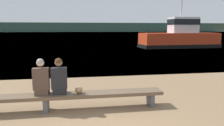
{
  "coord_description": "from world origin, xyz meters",
  "views": [
    {
      "loc": [
        -0.24,
        -3.7,
        2.25
      ],
      "look_at": [
        1.22,
        5.25,
        0.82
      ],
      "focal_mm": 35.0,
      "sensor_mm": 36.0,
      "label": 1
    }
  ],
  "objects_px": {
    "bench_main": "(46,98)",
    "person_left": "(41,79)",
    "shopping_bag": "(79,90)",
    "tugboat_red": "(180,38)",
    "person_right": "(59,78)"
  },
  "relations": [
    {
      "from": "person_left",
      "to": "bench_main",
      "type": "bearing_deg",
      "value": 1.47
    },
    {
      "from": "person_left",
      "to": "shopping_bag",
      "type": "height_order",
      "value": "person_left"
    },
    {
      "from": "shopping_bag",
      "to": "tugboat_red",
      "type": "distance_m",
      "value": 22.48
    },
    {
      "from": "bench_main",
      "to": "shopping_bag",
      "type": "bearing_deg",
      "value": -0.97
    },
    {
      "from": "person_right",
      "to": "person_left",
      "type": "bearing_deg",
      "value": 179.97
    },
    {
      "from": "person_right",
      "to": "tugboat_red",
      "type": "height_order",
      "value": "tugboat_red"
    },
    {
      "from": "person_right",
      "to": "shopping_bag",
      "type": "xyz_separation_m",
      "value": [
        0.52,
        -0.01,
        -0.34
      ]
    },
    {
      "from": "bench_main",
      "to": "tugboat_red",
      "type": "height_order",
      "value": "tugboat_red"
    },
    {
      "from": "bench_main",
      "to": "person_left",
      "type": "distance_m",
      "value": 0.53
    },
    {
      "from": "bench_main",
      "to": "tugboat_red",
      "type": "distance_m",
      "value": 22.98
    },
    {
      "from": "shopping_bag",
      "to": "person_left",
      "type": "bearing_deg",
      "value": 179.27
    },
    {
      "from": "person_right",
      "to": "shopping_bag",
      "type": "bearing_deg",
      "value": -1.36
    },
    {
      "from": "bench_main",
      "to": "tugboat_red",
      "type": "relative_size",
      "value": 0.68
    },
    {
      "from": "tugboat_red",
      "to": "shopping_bag",
      "type": "bearing_deg",
      "value": 144.09
    },
    {
      "from": "person_left",
      "to": "tugboat_red",
      "type": "xyz_separation_m",
      "value": [
        13.27,
        18.81,
        0.23
      ]
    }
  ]
}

